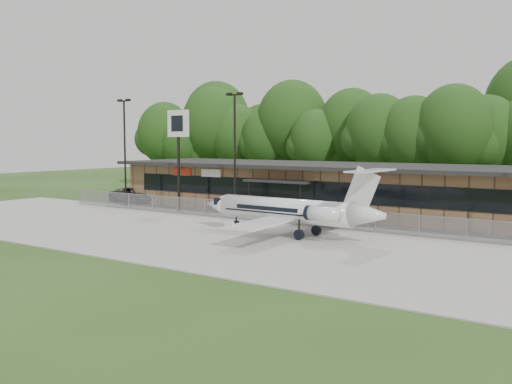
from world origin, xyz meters
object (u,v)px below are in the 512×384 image
Objects in this scene: terminal at (330,188)px; business_jet at (292,212)px; pole_sign at (178,134)px; suv at (136,195)px.

business_jet is at bearing -73.51° from terminal.
business_jet is 17.34m from pole_sign.
terminal is 4.54× the size of pole_sign.
business_jet reaches higher than terminal.
suv is at bearing 163.41° from pole_sign.
business_jet is at bearing -111.80° from suv.
business_jet is 2.43× the size of suv.
pole_sign is at bearing -109.47° from suv.
business_jet reaches higher than suv.
business_jet is 25.29m from suv.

